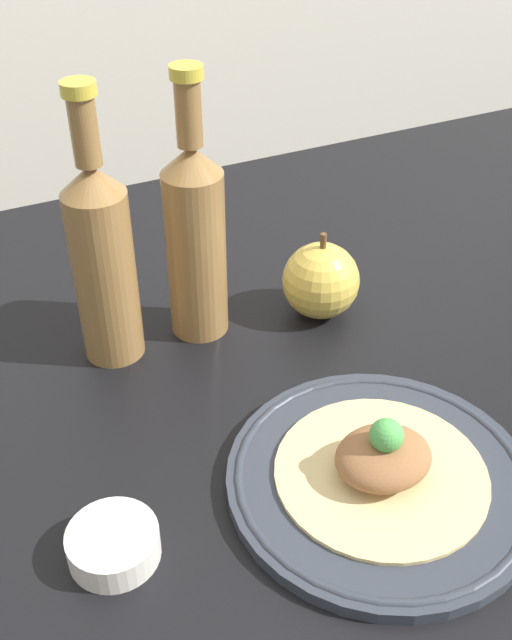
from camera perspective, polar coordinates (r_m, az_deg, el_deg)
ground_plane at (r=75.35cm, az=4.05°, el=-6.95°), size 180.00×110.00×4.00cm
plate at (r=66.18cm, az=9.35°, el=-11.85°), size 26.45×26.45×1.47cm
plated_food at (r=64.68cm, az=9.53°, el=-10.64°), size 18.22×18.22×6.16cm
cider_bottle_left at (r=74.21cm, az=-11.61°, el=4.66°), size 6.22×6.22×28.72cm
cider_bottle_right at (r=76.52cm, az=-4.65°, el=6.38°), size 6.22×6.22×28.72cm
apple at (r=82.64cm, az=4.96°, el=3.01°), size 8.54×8.54×10.17cm
dipping_bowl at (r=61.49cm, az=-10.81°, el=-16.43°), size 7.25×7.25×2.58cm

